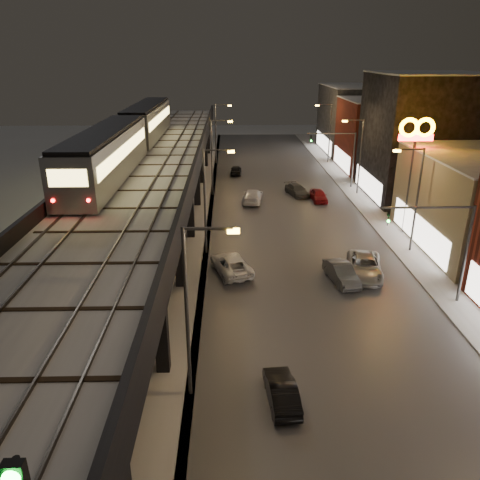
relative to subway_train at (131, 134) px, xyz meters
name	(u,v)px	position (x,y,z in m)	size (l,w,h in m)	color
road_surface	(295,235)	(16.00, -6.72, -8.51)	(17.00, 120.00, 0.06)	#46474D
sidewalk_right	(400,234)	(26.00, -6.72, -8.47)	(4.00, 120.00, 0.14)	#9FA1A8
under_viaduct_pavement	(152,237)	(2.50, -6.72, -8.51)	(11.00, 120.00, 0.06)	#9FA1A8
elevated_viaduct	(141,188)	(2.50, -9.88, -2.93)	(9.00, 100.00, 6.30)	black
viaduct_trackbed	(141,179)	(2.49, -9.75, -2.16)	(8.40, 100.00, 0.32)	#B2B7C1
viaduct_parapet_streetside	(193,173)	(6.85, -9.72, -1.69)	(0.30, 100.00, 1.10)	black
viaduct_parapet_far	(88,173)	(-1.85, -9.72, -1.69)	(0.30, 100.00, 1.10)	black
building_d	(425,137)	(32.49, 6.28, -1.47)	(12.20, 13.20, 14.16)	black
building_e	(385,135)	(32.49, 20.28, -3.46)	(12.20, 12.20, 10.16)	maroon
building_f	(360,119)	(32.49, 34.28, -2.97)	(12.20, 16.20, 11.16)	#343434
streetlight_left_1	(192,303)	(8.07, -28.72, -3.31)	(2.57, 0.28, 9.00)	#38383A
streetlight_left_2	(208,195)	(8.07, -10.72, -3.31)	(2.57, 0.28, 9.00)	#38383A
streetlight_right_2	(415,193)	(25.23, -10.72, -3.31)	(2.56, 0.28, 9.00)	#38383A
streetlight_left_3	(214,152)	(8.07, 7.28, -3.31)	(2.57, 0.28, 9.00)	#38383A
streetlight_right_3	(358,152)	(25.23, 7.28, -3.31)	(2.56, 0.28, 9.00)	#38383A
streetlight_left_4	(217,130)	(8.07, 25.28, -3.31)	(2.57, 0.28, 9.00)	#38383A
streetlight_right_4	(328,129)	(25.23, 25.28, -3.31)	(2.56, 0.28, 9.00)	#38383A
traffic_light_rig_a	(451,242)	(24.34, -19.72, -4.04)	(6.10, 0.34, 7.00)	#38383A
traffic_light_rig_b	(345,153)	(24.34, 10.28, -4.04)	(6.10, 0.34, 7.00)	#38383A
subway_train	(131,134)	(0.00, 0.00, 0.00)	(3.23, 39.76, 3.87)	gray
car_near_white	(281,392)	(12.30, -29.43, -7.91)	(1.33, 3.82, 1.26)	black
car_mid_silver	(231,265)	(9.92, -14.71, -7.84)	(2.33, 5.05, 1.40)	white
car_mid_dark	(253,196)	(12.51, 4.02, -7.79)	(2.10, 5.16, 1.50)	silver
car_far_white	(236,170)	(10.79, 17.58, -7.91)	(1.49, 3.69, 1.26)	black
car_onc_silver	(341,274)	(18.17, -16.50, -7.84)	(1.49, 4.27, 1.41)	#41444B
car_onc_dark	(364,267)	(20.18, -15.47, -7.78)	(2.52, 5.47, 1.52)	gray
car_onc_white	(297,191)	(18.04, 6.76, -7.90)	(1.79, 4.41, 1.28)	#484B4E
car_onc_red	(319,196)	(20.21, 4.30, -7.86)	(1.62, 4.02, 1.37)	maroon
sign_mcdonalds	(416,139)	(26.50, -6.15, 0.38)	(3.20, 0.39, 10.82)	#38383A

